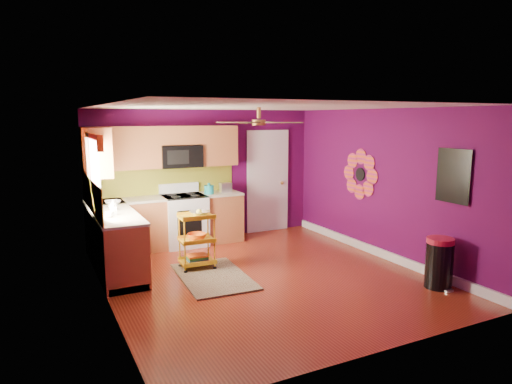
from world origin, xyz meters
TOP-DOWN VIEW (x-y plane):
  - ground at (0.00, 0.00)m, footprint 5.00×5.00m
  - room_envelope at (0.03, 0.00)m, footprint 4.54×5.04m
  - lower_cabinets at (-1.35, 1.82)m, footprint 2.81×2.31m
  - electric_range at (-0.55, 2.17)m, footprint 0.76×0.66m
  - upper_cabinetry at (-1.24, 2.17)m, footprint 2.80×2.30m
  - left_window at (-2.22, 1.05)m, footprint 0.08×1.35m
  - panel_door at (1.35, 2.47)m, footprint 0.95×0.11m
  - right_wall_art at (2.23, -0.34)m, footprint 0.04×2.74m
  - ceiling_fan at (0.00, 0.20)m, footprint 1.01×1.01m
  - shag_rug at (-0.70, 0.31)m, footprint 1.04×1.60m
  - rolling_cart at (-0.78, 0.79)m, footprint 0.55×0.41m
  - trash_can at (1.96, -1.48)m, footprint 0.38×0.41m
  - teal_kettle at (-0.07, 2.12)m, footprint 0.18×0.18m
  - toaster at (0.28, 2.18)m, footprint 0.22×0.15m
  - soap_bottle_a at (-1.99, 0.98)m, footprint 0.09×0.09m
  - soap_bottle_b at (-1.93, 1.35)m, footprint 0.13×0.13m
  - counter_dish at (-1.86, 1.84)m, footprint 0.26×0.26m
  - counter_cup at (-2.07, 0.84)m, footprint 0.11×0.11m

SIDE VIEW (x-z plane):
  - ground at x=0.00m, z-range 0.00..0.00m
  - shag_rug at x=-0.70m, z-range 0.00..0.02m
  - trash_can at x=1.96m, z-range 0.00..0.71m
  - lower_cabinets at x=-1.35m, z-range -0.04..0.90m
  - electric_range at x=-0.55m, z-range -0.08..1.05m
  - rolling_cart at x=-0.78m, z-range 0.01..0.97m
  - counter_dish at x=-1.86m, z-range 0.94..1.00m
  - counter_cup at x=-2.07m, z-range 0.94..1.03m
  - soap_bottle_b at x=-1.93m, z-range 0.94..1.11m
  - teal_kettle at x=-0.07m, z-range 0.92..1.13m
  - panel_door at x=1.35m, z-range -0.05..2.10m
  - toaster at x=0.28m, z-range 0.94..1.12m
  - soap_bottle_a at x=-1.99m, z-range 0.94..1.13m
  - right_wall_art at x=2.23m, z-range 0.92..1.96m
  - room_envelope at x=0.03m, z-range 0.37..2.89m
  - left_window at x=-2.22m, z-range 1.20..2.28m
  - upper_cabinetry at x=-1.24m, z-range 1.17..2.43m
  - ceiling_fan at x=0.00m, z-range 2.16..2.42m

